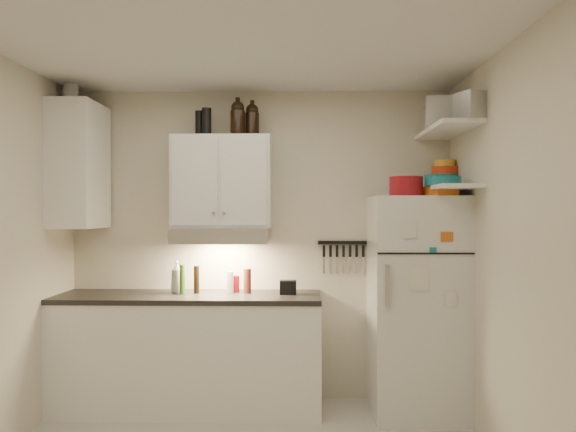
{
  "coord_description": "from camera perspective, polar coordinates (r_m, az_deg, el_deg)",
  "views": [
    {
      "loc": [
        0.35,
        -3.25,
        1.59
      ],
      "look_at": [
        0.25,
        0.9,
        1.55
      ],
      "focal_mm": 35.0,
      "sensor_mm": 36.0,
      "label": 1
    }
  ],
  "objects": [
    {
      "name": "oil_bottle",
      "position": [
        4.6,
        -10.67,
        -6.35
      ],
      "size": [
        0.05,
        0.05,
        0.24
      ],
      "primitive_type": "cylinder",
      "rotation": [
        0.0,
        0.0,
        -0.06
      ],
      "color": "#3E6F1B",
      "rests_on": "countertop"
    },
    {
      "name": "shelf_hi",
      "position": [
        4.46,
        15.81,
        8.39
      ],
      "size": [
        0.3,
        0.95,
        0.03
      ],
      "primitive_type": "cube",
      "color": "white",
      "rests_on": "right_wall"
    },
    {
      "name": "clear_bottle",
      "position": [
        4.61,
        -5.9,
        -6.71
      ],
      "size": [
        0.08,
        0.08,
        0.18
      ],
      "primitive_type": "cylinder",
      "rotation": [
        0.0,
        0.0,
        0.41
      ],
      "color": "silver",
      "rests_on": "countertop"
    },
    {
      "name": "side_cabinet",
      "position": [
        4.81,
        -20.48,
        4.8
      ],
      "size": [
        0.33,
        0.55,
        1.0
      ],
      "primitive_type": "cube",
      "color": "white",
      "rests_on": "left_wall"
    },
    {
      "name": "side_jar",
      "position": [
        4.91,
        -21.22,
        11.51
      ],
      "size": [
        0.13,
        0.13,
        0.15
      ],
      "primitive_type": "cylinder",
      "rotation": [
        0.0,
        0.0,
        0.12
      ],
      "color": "silver",
      "rests_on": "side_cabinet"
    },
    {
      "name": "shelf_lo",
      "position": [
        4.42,
        15.8,
        2.73
      ],
      "size": [
        0.3,
        0.95,
        0.03
      ],
      "primitive_type": "cube",
      "color": "white",
      "rests_on": "right_wall"
    },
    {
      "name": "thermos_a",
      "position": [
        4.65,
        -8.27,
        9.45
      ],
      "size": [
        0.09,
        0.09,
        0.22
      ],
      "primitive_type": "cylinder",
      "rotation": [
        0.0,
        0.0,
        0.22
      ],
      "color": "black",
      "rests_on": "upper_cabinet"
    },
    {
      "name": "tin_a",
      "position": [
        4.44,
        15.29,
        10.09
      ],
      "size": [
        0.26,
        0.24,
        0.22
      ],
      "primitive_type": "cube",
      "rotation": [
        0.0,
        0.0,
        -0.2
      ],
      "color": "#AAAAAD",
      "rests_on": "shelf_hi"
    },
    {
      "name": "countertop",
      "position": [
        4.59,
        -10.04,
        -8.1
      ],
      "size": [
        2.1,
        0.62,
        0.04
      ],
      "primitive_type": "cube",
      "color": "black",
      "rests_on": "base_cabinet"
    },
    {
      "name": "pepper_mill",
      "position": [
        4.59,
        -4.15,
        -6.6
      ],
      "size": [
        0.08,
        0.08,
        0.2
      ],
      "primitive_type": "cylinder",
      "rotation": [
        0.0,
        0.0,
        -0.3
      ],
      "color": "maroon",
      "rests_on": "countertop"
    },
    {
      "name": "bowl_yellow",
      "position": [
        4.74,
        15.64,
        5.16
      ],
      "size": [
        0.17,
        0.17,
        0.05
      ],
      "primitive_type": "cylinder",
      "color": "#F5AC2B",
      "rests_on": "bowl_orange"
    },
    {
      "name": "back_wall",
      "position": [
        4.78,
        -2.82,
        -2.93
      ],
      "size": [
        3.2,
        0.02,
        2.6
      ],
      "primitive_type": "cube",
      "color": "beige",
      "rests_on": "ground"
    },
    {
      "name": "base_cabinet",
      "position": [
        4.69,
        -10.03,
        -13.67
      ],
      "size": [
        2.1,
        0.6,
        0.88
      ],
      "primitive_type": "cube",
      "color": "white",
      "rests_on": "floor"
    },
    {
      "name": "bowl_orange",
      "position": [
        4.73,
        15.64,
        4.45
      ],
      "size": [
        0.21,
        0.21,
        0.06
      ],
      "primitive_type": "cylinder",
      "color": "red",
      "rests_on": "bowl_teal"
    },
    {
      "name": "stock_pot",
      "position": [
        4.76,
        15.28,
        9.36
      ],
      "size": [
        0.35,
        0.35,
        0.21
      ],
      "primitive_type": "cylinder",
      "rotation": [
        0.0,
        0.0,
        0.18
      ],
      "color": "silver",
      "rests_on": "shelf_hi"
    },
    {
      "name": "growler_a",
      "position": [
        4.62,
        -5.14,
        9.91
      ],
      "size": [
        0.15,
        0.15,
        0.28
      ],
      "primitive_type": null,
      "rotation": [
        0.0,
        0.0,
        -0.34
      ],
      "color": "black",
      "rests_on": "upper_cabinet"
    },
    {
      "name": "red_jar",
      "position": [
        4.66,
        -5.37,
        -6.87
      ],
      "size": [
        0.09,
        0.09,
        0.14
      ],
      "primitive_type": "cylinder",
      "rotation": [
        0.0,
        0.0,
        -0.35
      ],
      "color": "maroon",
      "rests_on": "countertop"
    },
    {
      "name": "soap_bottle",
      "position": [
        4.68,
        -11.21,
        -5.89
      ],
      "size": [
        0.11,
        0.11,
        0.29
      ],
      "primitive_type": "imported",
      "rotation": [
        0.0,
        0.0,
        -0.0
      ],
      "color": "white",
      "rests_on": "countertop"
    },
    {
      "name": "right_wall",
      "position": [
        3.5,
        22.54,
        -4.23
      ],
      "size": [
        0.02,
        3.0,
        2.6
      ],
      "primitive_type": "cube",
      "color": "beige",
      "rests_on": "ground"
    },
    {
      "name": "tin_b",
      "position": [
        4.12,
        18.22,
        10.56
      ],
      "size": [
        0.24,
        0.24,
        0.18
      ],
      "primitive_type": "cube",
      "rotation": [
        0.0,
        0.0,
        0.4
      ],
      "color": "#AAAAAD",
      "rests_on": "shelf_hi"
    },
    {
      "name": "upper_cabinet",
      "position": [
        4.64,
        -6.69,
        3.45
      ],
      "size": [
        0.8,
        0.33,
        0.75
      ],
      "primitive_type": "cube",
      "color": "white",
      "rests_on": "back_wall"
    },
    {
      "name": "knife_strip",
      "position": [
        4.76,
        5.6,
        -2.71
      ],
      "size": [
        0.42,
        0.02,
        0.03
      ],
      "primitive_type": "cube",
      "color": "black",
      "rests_on": "back_wall"
    },
    {
      "name": "vinegar_bottle",
      "position": [
        4.62,
        -9.28,
        -6.4
      ],
      "size": [
        0.06,
        0.06,
        0.22
      ],
      "primitive_type": "cylinder",
      "rotation": [
        0.0,
        0.0,
        -0.37
      ],
      "color": "black",
      "rests_on": "countertop"
    },
    {
      "name": "ceiling",
      "position": [
        3.43,
        -4.77,
        17.87
      ],
      "size": [
        3.2,
        3.0,
        0.02
      ],
      "primitive_type": "cube",
      "color": "silver",
      "rests_on": "ground"
    },
    {
      "name": "caddy",
      "position": [
        4.53,
        0.02,
        -7.26
      ],
      "size": [
        0.13,
        0.1,
        0.11
      ],
      "primitive_type": "cube",
      "rotation": [
        0.0,
        0.0,
        -0.04
      ],
      "color": "black",
      "rests_on": "countertop"
    },
    {
      "name": "plates",
      "position": [
        4.34,
        15.49,
        3.41
      ],
      "size": [
        0.29,
        0.29,
        0.07
      ],
      "primitive_type": "cylinder",
      "rotation": [
        0.0,
        0.0,
        0.13
      ],
      "color": "#157578",
      "rests_on": "shelf_lo"
    },
    {
      "name": "thermos_b",
      "position": [
        4.72,
        -8.97,
        9.24
      ],
      "size": [
        0.07,
        0.07,
        0.21
      ],
      "primitive_type": "cylinder",
      "rotation": [
        0.0,
        0.0,
        0.03
      ],
      "color": "black",
      "rests_on": "upper_cabinet"
    },
    {
      "name": "fridge",
      "position": [
        4.56,
        12.88,
        -8.79
      ],
      "size": [
        0.7,
        0.68,
        1.7
      ],
      "primitive_type": "cube",
      "color": "white",
      "rests_on": "floor"
    },
    {
      "name": "growler_b",
      "position": [
        4.67,
        -3.66,
        9.74
      ],
      "size": [
        0.12,
        0.12,
        0.27
      ],
      "primitive_type": null,
      "rotation": [
        0.0,
        0.0,
        -0.01
      ],
      "color": "black",
      "rests_on": "upper_cabinet"
    },
    {
      "name": "range_hood",
      "position": [
        4.57,
        -6.8,
        -1.96
      ],
      "size": [
        0.76,
        0.46,
        0.12
      ],
      "primitive_type": "cube",
      "color": "silver",
      "rests_on": "back_wall"
    },
    {
      "name": "book_stack",
      "position": [
        4.31,
        15.27,
        2.48
      ],
      "size": [
        0.23,
        0.26,
        0.07
      ],
      "primitive_type": "cube",
      "rotation": [
        0.0,
        0.0,
        0.29
      ],
      "color": "#CC5F19",
      "rests_on": "fridge"
    },
    {
      "name": "dutch_oven",
      "position": [
        4.35,
        11.89,
        2.96
      ],
      "size": [
        0.3,
        0.3,
        0.15
      ],
      "primitive_type": "cylinder",
      "rotation": [
        0.0,
        0.0,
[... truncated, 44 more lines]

